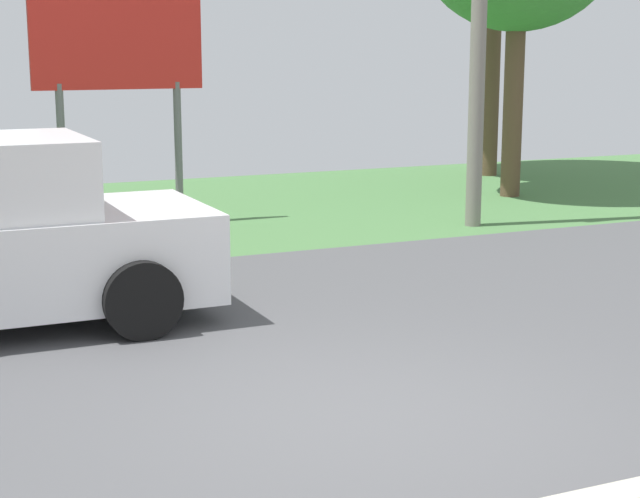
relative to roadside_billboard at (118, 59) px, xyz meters
name	(u,v)px	position (x,y,z in m)	size (l,w,h in m)	color
ground_plane	(237,326)	(-0.26, -5.98, -2.60)	(40.00, 22.00, 0.20)	#4C4C4F
roadside_billboard	(118,59)	(0.00, 0.00, 0.00)	(2.60, 0.12, 3.50)	slate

